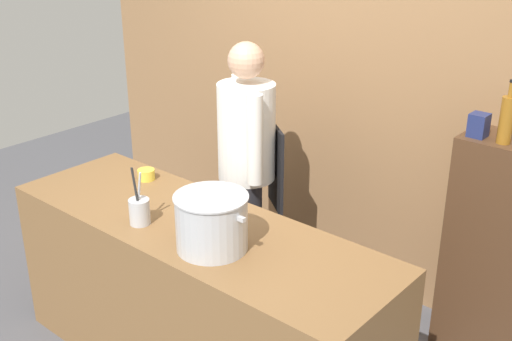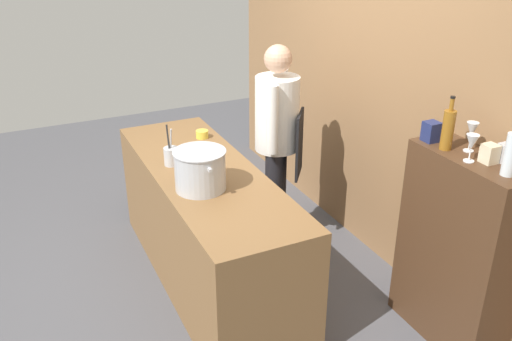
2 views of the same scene
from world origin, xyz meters
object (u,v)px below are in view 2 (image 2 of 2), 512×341
object	(u,v)px
stockpot_large	(200,170)
wine_bottle_clear	(511,153)
wine_glass_tall	(472,131)
spice_tin_silver	(508,154)
spice_tin_cream	(490,154)
utensil_crock	(171,156)
spice_tin_navy	(431,132)
wine_bottle_amber	(448,129)
wine_glass_short	(472,143)
chef	(277,134)
butter_jar	(202,134)

from	to	relation	value
stockpot_large	wine_bottle_clear	xyz separation A→B (m)	(1.23, 1.28, 0.36)
wine_bottle_clear	wine_glass_tall	bearing A→B (deg)	170.06
wine_bottle_clear	spice_tin_silver	xyz separation A→B (m)	(-0.12, 0.12, -0.07)
spice_tin_cream	utensil_crock	bearing A→B (deg)	-137.87
utensil_crock	stockpot_large	bearing A→B (deg)	7.47
utensil_crock	spice_tin_navy	world-z (taller)	spice_tin_navy
stockpot_large	utensil_crock	world-z (taller)	utensil_crock
stockpot_large	wine_glass_tall	world-z (taller)	wine_glass_tall
wine_bottle_clear	wine_glass_tall	size ratio (longest dim) A/B	1.88
wine_bottle_clear	utensil_crock	bearing A→B (deg)	-141.47
wine_bottle_clear	wine_bottle_amber	distance (m)	0.41
wine_bottle_amber	spice_tin_silver	xyz separation A→B (m)	(0.29, 0.17, -0.07)
wine_glass_short	wine_bottle_clear	bearing A→B (deg)	12.92
wine_bottle_amber	wine_glass_short	xyz separation A→B (m)	(0.19, -0.01, -0.01)
spice_tin_silver	spice_tin_navy	distance (m)	0.46
chef	utensil_crock	xyz separation A→B (m)	(0.07, -0.88, 0.00)
utensil_crock	wine_bottle_amber	distance (m)	1.86
butter_jar	wine_bottle_amber	distance (m)	1.95
stockpot_large	wine_bottle_amber	bearing A→B (deg)	56.33
wine_bottle_amber	wine_glass_tall	bearing A→B (deg)	50.50
chef	spice_tin_navy	bearing A→B (deg)	-123.86
spice_tin_silver	spice_tin_cream	world-z (taller)	spice_tin_silver
wine_glass_tall	spice_tin_navy	xyz separation A→B (m)	(-0.22, -0.09, -0.07)
wine_bottle_clear	spice_tin_cream	bearing A→B (deg)	167.43
chef	wine_bottle_clear	xyz separation A→B (m)	(1.74, 0.45, 0.43)
stockpot_large	spice_tin_silver	xyz separation A→B (m)	(1.12, 1.40, 0.29)
wine_bottle_amber	wine_glass_short	distance (m)	0.19
chef	spice_tin_cream	size ratio (longest dim) A/B	15.55
wine_glass_tall	spice_tin_navy	distance (m)	0.25
chef	butter_jar	size ratio (longest dim) A/B	16.80
stockpot_large	wine_glass_tall	xyz separation A→B (m)	(0.91, 1.33, 0.36)
wine_bottle_clear	wine_bottle_amber	bearing A→B (deg)	-174.10
spice_tin_silver	spice_tin_navy	world-z (taller)	spice_tin_navy
chef	utensil_crock	world-z (taller)	chef
wine_bottle_amber	spice_tin_navy	xyz separation A→B (m)	(-0.14, 0.01, -0.06)
wine_bottle_clear	wine_glass_short	size ratio (longest dim) A/B	2.09
chef	spice_tin_silver	distance (m)	1.76
wine_bottle_clear	butter_jar	bearing A→B (deg)	-155.24
utensil_crock	spice_tin_cream	world-z (taller)	spice_tin_cream
wine_glass_tall	spice_tin_navy	bearing A→B (deg)	-157.13
spice_tin_silver	spice_tin_navy	bearing A→B (deg)	-159.84
spice_tin_silver	spice_tin_navy	xyz separation A→B (m)	(-0.43, -0.16, 0.01)
spice_tin_cream	wine_glass_short	bearing A→B (deg)	-123.82
utensil_crock	spice_tin_cream	xyz separation A→B (m)	(1.52, 1.37, 0.35)
wine_bottle_clear	wine_glass_tall	xyz separation A→B (m)	(-0.33, 0.06, 0.00)
wine_glass_tall	wine_bottle_clear	bearing A→B (deg)	-9.94
wine_glass_short	wine_glass_tall	world-z (taller)	wine_glass_tall
stockpot_large	spice_tin_navy	bearing A→B (deg)	61.08
utensil_crock	wine_glass_tall	xyz separation A→B (m)	(1.35, 1.39, 0.42)
chef	spice_tin_navy	distance (m)	1.32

